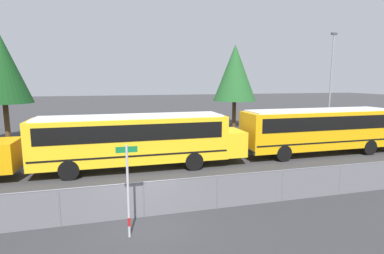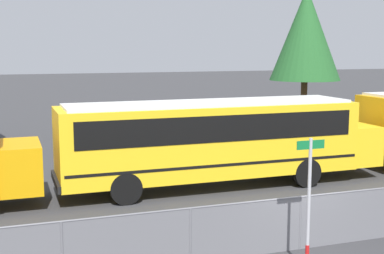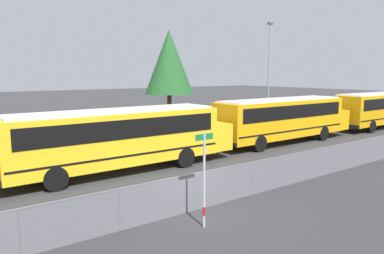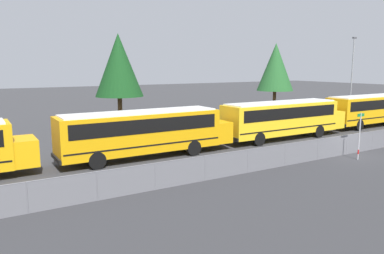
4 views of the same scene
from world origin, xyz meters
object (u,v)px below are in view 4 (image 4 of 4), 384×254
Objects in this scene: school_bus_1 at (145,130)px; light_pole at (352,73)px; street_sign at (359,135)px; school_bus_3 at (372,108)px; tree_0 at (275,67)px; school_bus_2 at (283,117)px; tree_1 at (119,65)px.

light_pole is at bearing 13.91° from school_bus_1.
light_pole is (20.97, 16.12, 3.67)m from street_sign.
light_pole reaches higher than school_bus_3.
school_bus_3 is 10.91m from light_pole.
light_pole is at bearing 37.54° from street_sign.
school_bus_3 is at bearing 30.82° from street_sign.
tree_0 is at bearing 29.17° from school_bus_1.
tree_0 reaches higher than school_bus_3.
school_bus_2 is at bearing -157.97° from light_pole.
school_bus_1 is at bearing 146.62° from street_sign.
tree_1 is (-22.47, -2.16, 0.21)m from tree_0.
school_bus_1 is at bearing -179.00° from school_bus_3.
tree_1 reaches higher than tree_0.
street_sign is at bearing -149.18° from school_bus_3.
tree_0 is (-1.05, 13.53, 4.16)m from school_bus_3.
school_bus_3 is at bearing 1.00° from school_bus_1.
tree_0 is 22.57m from tree_1.
school_bus_2 is 8.08m from street_sign.
school_bus_3 is at bearing -25.81° from tree_1.
school_bus_3 is 3.94× the size of street_sign.
school_bus_3 is 1.36× the size of tree_0.
street_sign is (12.05, -7.94, -0.26)m from school_bus_1.
school_bus_3 is at bearing 1.63° from school_bus_2.
light_pole is (6.90, 7.72, 3.41)m from school_bus_3.
tree_1 is at bearing 154.19° from school_bus_3.
tree_0 is at bearing 94.44° from school_bus_3.
light_pole is 1.07× the size of tree_0.
school_bus_1 is 12.87m from tree_1.
tree_1 is (2.59, 11.83, 4.37)m from school_bus_1.
school_bus_3 is 1.27× the size of light_pole.
light_pole reaches higher than tree_1.
school_bus_1 is 1.35× the size of tree_1.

